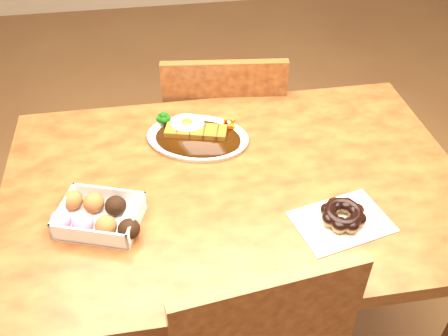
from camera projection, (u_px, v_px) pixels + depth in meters
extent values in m
plane|color=brown|center=(232.00, 336.00, 1.79)|extent=(6.00, 6.00, 0.00)
cube|color=#522210|center=(235.00, 186.00, 1.31)|extent=(1.20, 0.80, 0.04)
cylinder|color=#522210|center=(65.00, 217.00, 1.74)|extent=(0.06, 0.06, 0.71)
cylinder|color=#522210|center=(358.00, 183.00, 1.88)|extent=(0.06, 0.06, 0.71)
cube|color=#522210|center=(222.00, 139.00, 1.97)|extent=(0.47, 0.47, 0.04)
cylinder|color=#522210|center=(258.00, 155.00, 2.25)|extent=(0.04, 0.04, 0.41)
cylinder|color=#522210|center=(183.00, 157.00, 2.23)|extent=(0.04, 0.04, 0.41)
cylinder|color=#522210|center=(267.00, 208.00, 1.99)|extent=(0.04, 0.04, 0.41)
cylinder|color=#522210|center=(181.00, 211.00, 1.98)|extent=(0.04, 0.04, 0.41)
cube|color=#522210|center=(224.00, 116.00, 1.67)|extent=(0.40, 0.08, 0.40)
ellipsoid|color=white|center=(198.00, 138.00, 1.43)|extent=(0.34, 0.29, 0.01)
ellipsoid|color=black|center=(198.00, 139.00, 1.41)|extent=(0.29, 0.24, 0.01)
cube|color=#6B380C|center=(196.00, 132.00, 1.42)|extent=(0.18, 0.11, 0.02)
ellipsoid|color=white|center=(187.00, 123.00, 1.43)|extent=(0.12, 0.11, 0.01)
ellipsoid|color=#FFB214|center=(187.00, 123.00, 1.43)|extent=(0.03, 0.03, 0.02)
cube|color=white|center=(100.00, 216.00, 1.17)|extent=(0.22, 0.20, 0.05)
ellipsoid|color=pink|center=(61.00, 220.00, 1.15)|extent=(0.05, 0.05, 0.05)
ellipsoid|color=pink|center=(83.00, 223.00, 1.14)|extent=(0.05, 0.05, 0.05)
ellipsoid|color=brown|center=(106.00, 226.00, 1.14)|extent=(0.05, 0.05, 0.05)
ellipsoid|color=black|center=(129.00, 229.00, 1.13)|extent=(0.05, 0.05, 0.05)
ellipsoid|color=brown|center=(72.00, 200.00, 1.20)|extent=(0.05, 0.05, 0.05)
ellipsoid|color=brown|center=(94.00, 203.00, 1.19)|extent=(0.05, 0.05, 0.05)
ellipsoid|color=black|center=(116.00, 206.00, 1.19)|extent=(0.05, 0.05, 0.05)
cube|color=silver|center=(342.00, 222.00, 1.19)|extent=(0.25, 0.20, 0.00)
torus|color=olive|center=(343.00, 216.00, 1.17)|extent=(0.13, 0.13, 0.04)
torus|color=black|center=(343.00, 213.00, 1.17)|extent=(0.11, 0.11, 0.02)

